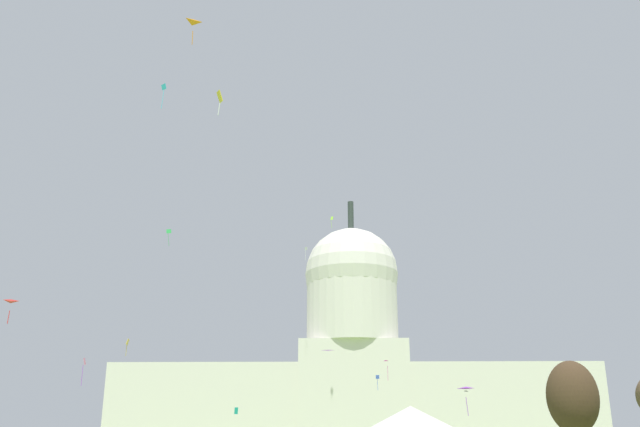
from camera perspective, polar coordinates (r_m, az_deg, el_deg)
capitol_building at (r=203.67m, az=2.75°, el=-12.85°), size 136.18×27.91×73.99m
tree_east_mid at (r=101.68m, az=20.14°, el=-14.07°), size 8.60×8.47×13.44m
kite_violet_low at (r=93.02m, az=12.01°, el=-14.13°), size 1.76×1.16×3.43m
kite_magenta_mid at (r=164.76m, az=5.69°, el=-12.25°), size 1.37×1.64×4.11m
kite_turquoise_low at (r=141.62m, az=-6.94°, el=-15.87°), size 0.77×0.50×1.29m
kite_black_low at (r=138.62m, az=11.82°, el=-14.29°), size 1.30×1.74×0.12m
kite_cyan_high at (r=115.68m, az=-12.81°, el=9.93°), size 0.97×0.73×4.44m
kite_green_high at (r=144.96m, az=-12.39°, el=-1.58°), size 1.04×0.39×3.57m
kite_blue_low at (r=153.01m, az=4.78°, el=-13.33°), size 0.72×0.76×3.21m
kite_red_low at (r=78.89m, az=-24.25°, el=-7.07°), size 1.34×1.17×2.02m
kite_orange_high at (r=74.30m, az=-10.56°, el=14.71°), size 1.47×1.27×2.17m
kite_lime_high at (r=179.45m, az=0.98°, el=-0.50°), size 0.77×0.60×3.30m
kite_pink_low at (r=108.52m, az=-18.91°, el=-11.68°), size 0.46×1.19×4.07m
kite_yellow_mid at (r=60.04m, az=-8.29°, el=9.43°), size 0.67×1.02×2.25m
kite_white_high at (r=186.37m, az=-1.17°, el=-3.04°), size 0.73×1.02×3.62m
kite_gold_low at (r=112.02m, az=-15.63°, el=-10.30°), size 0.33×0.86×2.61m
kite_violet_low_b at (r=118.59m, az=0.67°, el=-11.38°), size 1.71×0.74×0.17m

